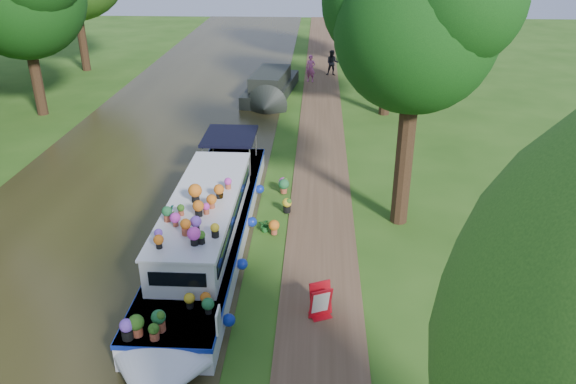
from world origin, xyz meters
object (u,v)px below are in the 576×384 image
Objects in this scene: sandwich_board at (321,303)px; pedestrian_dark at (332,63)px; second_boat at (271,87)px; pedestrian_pink at (311,68)px; plant_boat at (206,228)px.

pedestrian_dark is at bearing 65.36° from sandwich_board.
second_boat is at bearing 75.19° from sandwich_board.
sandwich_board is at bearing -75.05° from second_boat.
pedestrian_dark is (1.40, 1.74, -0.02)m from pedestrian_pink.
sandwich_board is at bearing -87.86° from pedestrian_dark.
pedestrian_pink is at bearing -125.15° from pedestrian_dark.
pedestrian_dark is at bearing 65.21° from pedestrian_pink.
second_boat is 8.76× the size of sandwich_board.
plant_boat reaches higher than sandwich_board.
pedestrian_pink is at bearing 68.60° from sandwich_board.
pedestrian_dark is at bearing 79.64° from plant_boat.
pedestrian_pink reaches higher than sandwich_board.
plant_boat is 4.53m from sandwich_board.
second_boat is 4.80× the size of pedestrian_dark.
plant_boat is 1.71× the size of second_boat.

